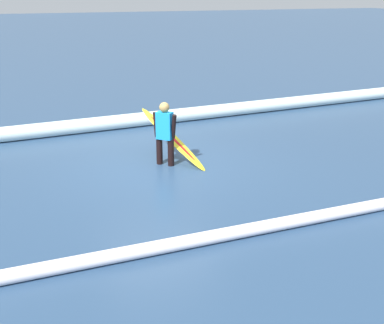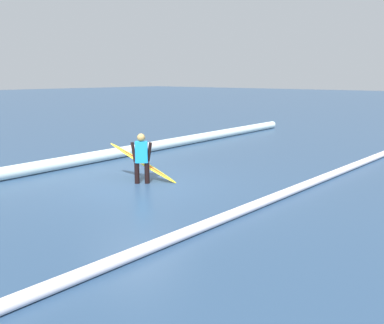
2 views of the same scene
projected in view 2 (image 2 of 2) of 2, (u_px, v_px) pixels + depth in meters
The scene contains 5 objects.
ground_plane at pixel (137, 184), 11.37m from camera, with size 169.28×169.28×0.00m, color navy.
surfer at pixel (142, 156), 11.34m from camera, with size 0.38×0.51×1.40m.
surfboard at pixel (143, 163), 11.74m from camera, with size 1.00×2.05×1.05m.
wave_crest_foreground at pixel (99, 156), 14.39m from camera, with size 0.39×0.39×24.92m, color white.
wave_crest_midground at pixel (303, 186), 10.78m from camera, with size 0.21×0.21×15.89m, color white.
Camera 2 is at (7.39, 8.30, 2.93)m, focal length 38.45 mm.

